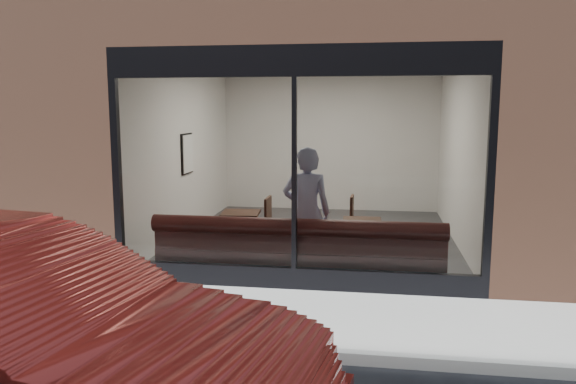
# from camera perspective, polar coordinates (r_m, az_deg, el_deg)

# --- Properties ---
(ground) EXTENTS (120.00, 120.00, 0.00)m
(ground) POSITION_cam_1_polar(r_m,az_deg,el_deg) (5.76, -2.37, -16.23)
(ground) COLOR black
(ground) RESTS_ON ground
(sidewalk_near) EXTENTS (40.00, 2.00, 0.01)m
(sidewalk_near) POSITION_cam_1_polar(r_m,az_deg,el_deg) (6.66, -0.68, -12.62)
(sidewalk_near) COLOR gray
(sidewalk_near) RESTS_ON ground
(kerb_near) EXTENTS (40.00, 0.10, 0.12)m
(kerb_near) POSITION_cam_1_polar(r_m,az_deg,el_deg) (5.69, -2.48, -15.89)
(kerb_near) COLOR gray
(kerb_near) RESTS_ON ground
(host_building_pier_left) EXTENTS (2.50, 12.00, 3.20)m
(host_building_pier_left) POSITION_cam_1_polar(r_m,az_deg,el_deg) (13.99, -11.27, 5.09)
(host_building_pier_left) COLOR brown
(host_building_pier_left) RESTS_ON ground
(host_building_pier_right) EXTENTS (2.50, 12.00, 3.20)m
(host_building_pier_right) POSITION_cam_1_polar(r_m,az_deg,el_deg) (13.43, 20.51, 4.57)
(host_building_pier_right) COLOR brown
(host_building_pier_right) RESTS_ON ground
(host_building_backfill) EXTENTS (5.00, 6.00, 3.20)m
(host_building_backfill) POSITION_cam_1_polar(r_m,az_deg,el_deg) (16.18, 5.13, 5.68)
(host_building_backfill) COLOR brown
(host_building_backfill) RESTS_ON ground
(cafe_floor) EXTENTS (6.00, 6.00, 0.00)m
(cafe_floor) POSITION_cam_1_polar(r_m,az_deg,el_deg) (10.45, 2.91, -4.66)
(cafe_floor) COLOR #2D2D30
(cafe_floor) RESTS_ON ground
(cafe_ceiling) EXTENTS (6.00, 6.00, 0.00)m
(cafe_ceiling) POSITION_cam_1_polar(r_m,az_deg,el_deg) (10.20, 3.05, 12.94)
(cafe_ceiling) COLOR white
(cafe_ceiling) RESTS_ON host_building_upper
(cafe_wall_back) EXTENTS (5.00, 0.00, 5.00)m
(cafe_wall_back) POSITION_cam_1_polar(r_m,az_deg,el_deg) (13.18, 4.29, 5.03)
(cafe_wall_back) COLOR silver
(cafe_wall_back) RESTS_ON ground
(cafe_wall_left) EXTENTS (0.00, 6.00, 6.00)m
(cafe_wall_left) POSITION_cam_1_polar(r_m,az_deg,el_deg) (10.75, -10.38, 4.10)
(cafe_wall_left) COLOR silver
(cafe_wall_left) RESTS_ON ground
(cafe_wall_right) EXTENTS (0.00, 6.00, 6.00)m
(cafe_wall_right) POSITION_cam_1_polar(r_m,az_deg,el_deg) (10.26, 16.98, 3.67)
(cafe_wall_right) COLOR silver
(cafe_wall_right) RESTS_ON ground
(storefront_kick) EXTENTS (5.00, 0.10, 0.30)m
(storefront_kick) POSITION_cam_1_polar(r_m,az_deg,el_deg) (7.59, 0.63, -8.77)
(storefront_kick) COLOR black
(storefront_kick) RESTS_ON ground
(storefront_header) EXTENTS (5.00, 0.10, 0.40)m
(storefront_header) POSITION_cam_1_polar(r_m,az_deg,el_deg) (7.27, 0.66, 13.21)
(storefront_header) COLOR black
(storefront_header) RESTS_ON host_building_upper
(storefront_mullion) EXTENTS (0.06, 0.10, 2.50)m
(storefront_mullion) POSITION_cam_1_polar(r_m,az_deg,el_deg) (7.30, 0.64, 1.78)
(storefront_mullion) COLOR black
(storefront_mullion) RESTS_ON storefront_kick
(storefront_glass) EXTENTS (4.80, 0.00, 4.80)m
(storefront_glass) POSITION_cam_1_polar(r_m,az_deg,el_deg) (7.27, 0.61, 1.75)
(storefront_glass) COLOR white
(storefront_glass) RESTS_ON storefront_kick
(banquette) EXTENTS (4.00, 0.55, 0.45)m
(banquette) POSITION_cam_1_polar(r_m,az_deg,el_deg) (7.95, 1.04, -7.40)
(banquette) COLOR #3B1615
(banquette) RESTS_ON cafe_floor
(person) EXTENTS (0.70, 0.47, 1.87)m
(person) POSITION_cam_1_polar(r_m,az_deg,el_deg) (7.98, 1.90, -2.10)
(person) COLOR #A8B2DD
(person) RESTS_ON cafe_floor
(cafe_table_left) EXTENTS (0.64, 0.64, 0.04)m
(cafe_table_left) POSITION_cam_1_polar(r_m,az_deg,el_deg) (8.99, -4.84, -2.17)
(cafe_table_left) COLOR black
(cafe_table_left) RESTS_ON cafe_floor
(cafe_table_right) EXTENTS (0.59, 0.59, 0.04)m
(cafe_table_right) POSITION_cam_1_polar(r_m,az_deg,el_deg) (8.42, 7.54, -2.96)
(cafe_table_right) COLOR black
(cafe_table_right) RESTS_ON cafe_floor
(cafe_chair_left) EXTENTS (0.46, 0.46, 0.04)m
(cafe_chair_left) POSITION_cam_1_polar(r_m,az_deg,el_deg) (9.41, -3.17, -4.78)
(cafe_chair_left) COLOR black
(cafe_chair_left) RESTS_ON cafe_floor
(cafe_chair_right) EXTENTS (0.41, 0.41, 0.04)m
(cafe_chair_right) POSITION_cam_1_polar(r_m,az_deg,el_deg) (9.60, 5.32, -4.53)
(cafe_chair_right) COLOR black
(cafe_chair_right) RESTS_ON cafe_floor
(wall_poster) EXTENTS (0.02, 0.53, 0.71)m
(wall_poster) POSITION_cam_1_polar(r_m,az_deg,el_deg) (10.76, -10.14, 3.85)
(wall_poster) COLOR white
(wall_poster) RESTS_ON cafe_wall_left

